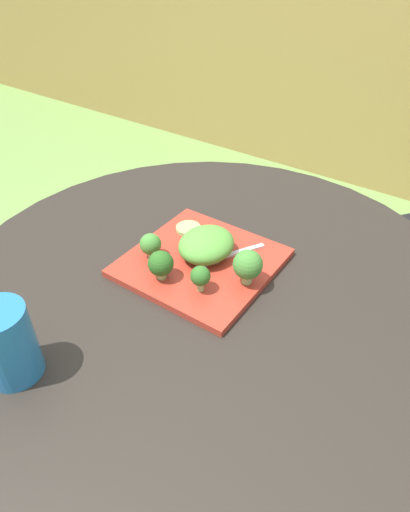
% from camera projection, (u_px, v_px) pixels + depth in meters
% --- Properties ---
extents(ground_plane, '(12.00, 12.00, 0.00)m').
position_uv_depth(ground_plane, '(208.00, 466.00, 1.33)').
color(ground_plane, '#70994C').
extents(patio_table, '(1.03, 1.03, 0.74)m').
position_uv_depth(patio_table, '(208.00, 354.00, 1.01)').
color(patio_table, '#28231E').
rests_on(patio_table, ground_plane).
extents(salad_plate, '(0.28, 0.28, 0.01)m').
position_uv_depth(salad_plate, '(201.00, 262.00, 0.90)').
color(salad_plate, '#AD3323').
rests_on(salad_plate, patio_table).
extents(drinking_glass, '(0.09, 0.09, 0.13)m').
position_uv_depth(drinking_glass, '(8.00, 347.00, 0.66)').
color(drinking_glass, '#236BA8').
rests_on(drinking_glass, patio_table).
extents(fork, '(0.09, 0.14, 0.00)m').
position_uv_depth(fork, '(224.00, 256.00, 0.90)').
color(fork, silver).
rests_on(fork, salad_plate).
extents(lettuce_mound, '(0.11, 0.12, 0.05)m').
position_uv_depth(lettuce_mound, '(206.00, 244.00, 0.89)').
color(lettuce_mound, '#519338').
rests_on(lettuce_mound, salad_plate).
extents(broccoli_floret_0, '(0.04, 0.04, 0.05)m').
position_uv_depth(broccoli_floret_0, '(151.00, 244.00, 0.88)').
color(broccoli_floret_0, '#99B770').
rests_on(broccoli_floret_0, salad_plate).
extents(broccoli_floret_1, '(0.06, 0.06, 0.07)m').
position_uv_depth(broccoli_floret_1, '(248.00, 265.00, 0.82)').
color(broccoli_floret_1, '#99B770').
rests_on(broccoli_floret_1, salad_plate).
extents(broccoli_floret_2, '(0.04, 0.04, 0.05)m').
position_uv_depth(broccoli_floret_2, '(200.00, 276.00, 0.80)').
color(broccoli_floret_2, '#99B770').
rests_on(broccoli_floret_2, salad_plate).
extents(broccoli_floret_3, '(0.05, 0.05, 0.06)m').
position_uv_depth(broccoli_floret_3, '(161.00, 264.00, 0.83)').
color(broccoli_floret_3, '#99B770').
rests_on(broccoli_floret_3, salad_plate).
extents(cucumber_slice_0, '(0.05, 0.05, 0.01)m').
position_uv_depth(cucumber_slice_0, '(188.00, 228.00, 0.98)').
color(cucumber_slice_0, '#8EB766').
rests_on(cucumber_slice_0, salad_plate).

